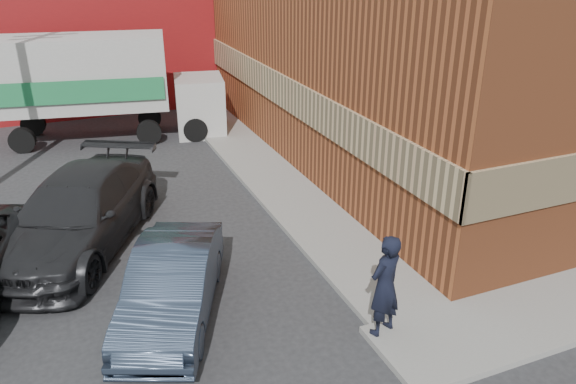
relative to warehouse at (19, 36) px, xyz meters
name	(u,v)px	position (x,y,z in m)	size (l,w,h in m)	color
ground	(383,325)	(6.00, -20.00, -2.81)	(90.00, 90.00, 0.00)	#28282B
sidewalk_west	(252,159)	(6.60, -11.00, -2.75)	(1.80, 18.00, 0.12)	gray
warehouse	(19,36)	(0.00, 0.00, 0.00)	(16.30, 8.30, 5.60)	maroon
man	(385,285)	(5.80, -20.25, -1.75)	(0.69, 0.45, 1.89)	black
sedan	(172,285)	(2.55, -18.23, -2.14)	(1.41, 4.05, 1.34)	#313D52
suv_b	(78,213)	(1.15, -14.74, -1.99)	(2.32, 5.70, 1.65)	#252628
box_truck	(104,81)	(2.69, -6.92, -0.74)	(7.55, 3.42, 3.60)	#BBBBB7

